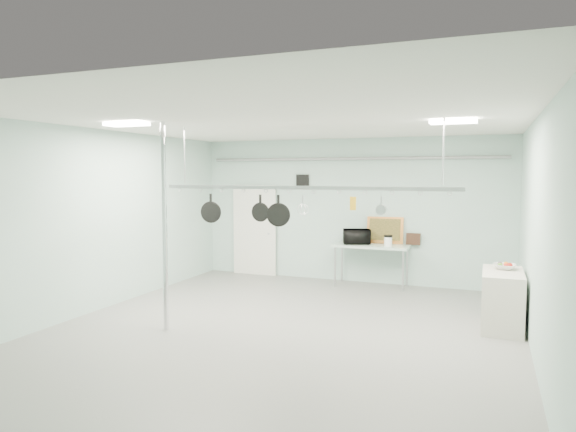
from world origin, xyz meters
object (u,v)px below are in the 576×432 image
at_px(pot_rack, 301,186).
at_px(side_cabinet, 502,300).
at_px(prep_table, 371,248).
at_px(microwave, 357,237).
at_px(skillet_mid, 260,208).
at_px(coffee_canister, 388,242).
at_px(fruit_bowl, 504,267).
at_px(skillet_right, 278,211).
at_px(skillet_left, 211,208).
at_px(chrome_pole, 164,227).

bearing_deg(pot_rack, side_cabinet, 20.45).
bearing_deg(prep_table, microwave, 175.99).
height_order(prep_table, skillet_mid, skillet_mid).
distance_m(coffee_canister, skillet_mid, 3.65).
xyz_separation_m(side_cabinet, coffee_canister, (-2.18, 2.12, 0.55)).
distance_m(microwave, skillet_mid, 3.51).
relative_size(side_cabinet, pot_rack, 0.25).
relative_size(fruit_bowl, skillet_mid, 0.81).
relative_size(skillet_mid, skillet_right, 0.86).
xyz_separation_m(pot_rack, coffee_canister, (0.77, 3.22, -1.23)).
height_order(microwave, skillet_right, skillet_right).
distance_m(skillet_left, skillet_mid, 0.91).
distance_m(side_cabinet, fruit_bowl, 0.53).
bearing_deg(microwave, skillet_mid, 57.31).
distance_m(pot_rack, microwave, 3.52).
bearing_deg(coffee_canister, skillet_mid, -114.52).
bearing_deg(chrome_pole, skillet_mid, 36.88).
height_order(chrome_pole, skillet_left, chrome_pole).
height_order(side_cabinet, coffee_canister, coffee_canister).
distance_m(coffee_canister, skillet_left, 4.09).
height_order(side_cabinet, skillet_left, skillet_left).
bearing_deg(skillet_right, skillet_left, 166.74).
bearing_deg(coffee_canister, skillet_left, -126.39).
bearing_deg(microwave, skillet_right, 62.54).
distance_m(side_cabinet, coffee_canister, 3.09).
bearing_deg(side_cabinet, skillet_right, -161.75).
xyz_separation_m(microwave, skillet_right, (-0.46, -3.32, 0.77)).
bearing_deg(skillet_right, pot_rack, -13.26).
relative_size(prep_table, skillet_left, 3.35).
height_order(chrome_pole, microwave, chrome_pole).
relative_size(chrome_pole, side_cabinet, 2.67).
bearing_deg(fruit_bowl, skillet_left, -164.26).
height_order(fruit_bowl, skillet_mid, skillet_mid).
distance_m(chrome_pole, side_cabinet, 5.37).
bearing_deg(skillet_right, microwave, 68.84).
height_order(skillet_mid, skillet_right, same).
relative_size(skillet_left, skillet_mid, 1.11).
relative_size(prep_table, skillet_right, 3.18).
relative_size(side_cabinet, skillet_mid, 2.79).
xyz_separation_m(skillet_mid, skillet_right, (0.31, 0.00, -0.04)).
bearing_deg(skillet_right, fruit_bowl, 7.75).
distance_m(prep_table, skillet_right, 3.54).
bearing_deg(skillet_mid, chrome_pole, -141.27).
bearing_deg(prep_table, skillet_right, -103.40).
distance_m(side_cabinet, pot_rack, 3.62).
distance_m(chrome_pole, microwave, 4.69).
xyz_separation_m(chrome_pole, side_cabinet, (4.85, 2.00, -1.15)).
distance_m(microwave, fruit_bowl, 3.54).
height_order(coffee_canister, skillet_right, skillet_right).
bearing_deg(skillet_mid, coffee_canister, 67.34).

